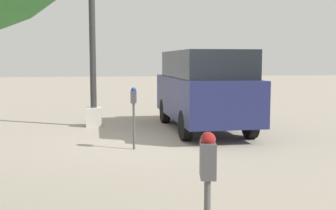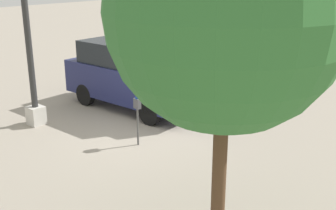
{
  "view_description": "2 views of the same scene",
  "coord_description": "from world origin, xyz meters",
  "px_view_note": "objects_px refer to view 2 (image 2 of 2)",
  "views": [
    {
      "loc": [
        -9.7,
        1.34,
        1.91
      ],
      "look_at": [
        -1.47,
        -0.02,
        1.02
      ],
      "focal_mm": 45.0,
      "sensor_mm": 36.0,
      "label": 1
    },
    {
      "loc": [
        -8.01,
        7.8,
        4.4
      ],
      "look_at": [
        -1.23,
        -0.08,
        1.01
      ],
      "focal_mm": 45.0,
      "sensor_mm": 36.0,
      "label": 2
    }
  ],
  "objects_px": {
    "lamp_post": "(29,47)",
    "street_tree": "(226,12)",
    "parking_meter_near": "(137,109)",
    "parked_van": "(134,74)"
  },
  "relations": [
    {
      "from": "parking_meter_near",
      "to": "parked_van",
      "type": "bearing_deg",
      "value": -32.86
    },
    {
      "from": "parking_meter_near",
      "to": "street_tree",
      "type": "relative_size",
      "value": 0.24
    },
    {
      "from": "parking_meter_near",
      "to": "parked_van",
      "type": "height_order",
      "value": "parked_van"
    },
    {
      "from": "street_tree",
      "to": "parked_van",
      "type": "bearing_deg",
      "value": -35.07
    },
    {
      "from": "lamp_post",
      "to": "parked_van",
      "type": "height_order",
      "value": "lamp_post"
    },
    {
      "from": "lamp_post",
      "to": "street_tree",
      "type": "bearing_deg",
      "value": 169.12
    },
    {
      "from": "parking_meter_near",
      "to": "street_tree",
      "type": "height_order",
      "value": "street_tree"
    },
    {
      "from": "parking_meter_near",
      "to": "parked_van",
      "type": "relative_size",
      "value": 0.28
    },
    {
      "from": "parking_meter_near",
      "to": "parked_van",
      "type": "distance_m",
      "value": 3.05
    },
    {
      "from": "street_tree",
      "to": "lamp_post",
      "type": "bearing_deg",
      "value": -10.88
    }
  ]
}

